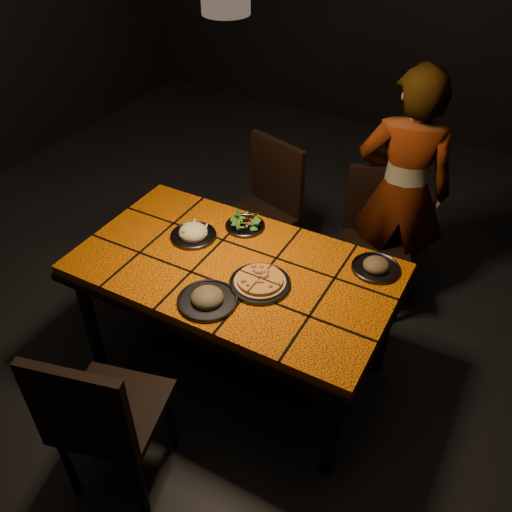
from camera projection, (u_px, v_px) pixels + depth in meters
The scene contains 11 objects.
room_shell at pixel (230, 126), 2.25m from camera, with size 6.04×7.04×3.08m.
dining_table at pixel (235, 277), 2.77m from camera, with size 1.62×0.92×0.75m.
chair_near at pixel (100, 416), 2.26m from camera, with size 0.52×0.52×0.95m.
chair_far_left at pixel (265, 204), 3.52m from camera, with size 0.54×0.54×0.96m.
chair_far_right at pixel (377, 230), 3.34m from camera, with size 0.53×0.53×0.90m.
diner at pixel (402, 193), 3.21m from camera, with size 0.56×0.37×1.55m, color brown.
plate_pizza at pixel (260, 282), 2.59m from camera, with size 0.30×0.30×0.04m.
plate_pasta at pixel (193, 234), 2.89m from camera, with size 0.25×0.25×0.08m.
plate_salad at pixel (245, 223), 2.96m from camera, with size 0.22×0.22×0.07m.
plate_mushroom_a at pixel (207, 298), 2.49m from camera, with size 0.28×0.28×0.09m.
plate_mushroom_b at pixel (376, 266), 2.68m from camera, with size 0.24×0.24×0.08m.
Camera 1 is at (1.11, -1.78, 2.48)m, focal length 38.00 mm.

